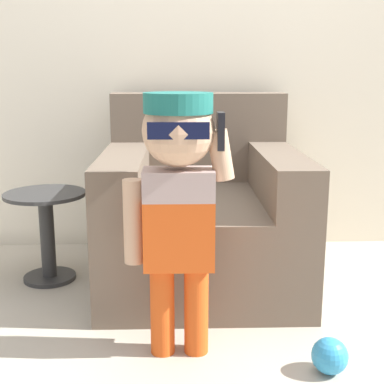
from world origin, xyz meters
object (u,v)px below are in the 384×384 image
at_px(armchair, 201,216).
at_px(person_child, 178,185).
at_px(side_table, 47,227).
at_px(toy_ball, 330,356).

distance_m(armchair, person_child, 0.83).
distance_m(side_table, toy_ball, 1.52).
relative_size(person_child, side_table, 2.13).
xyz_separation_m(person_child, toy_ball, (0.53, -0.16, -0.59)).
distance_m(person_child, toy_ball, 0.81).
xyz_separation_m(armchair, person_child, (-0.12, -0.75, 0.32)).
bearing_deg(person_child, toy_ball, -16.77).
height_order(person_child, side_table, person_child).
xyz_separation_m(armchair, side_table, (-0.78, -0.01, -0.05)).
bearing_deg(side_table, armchair, 0.44).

